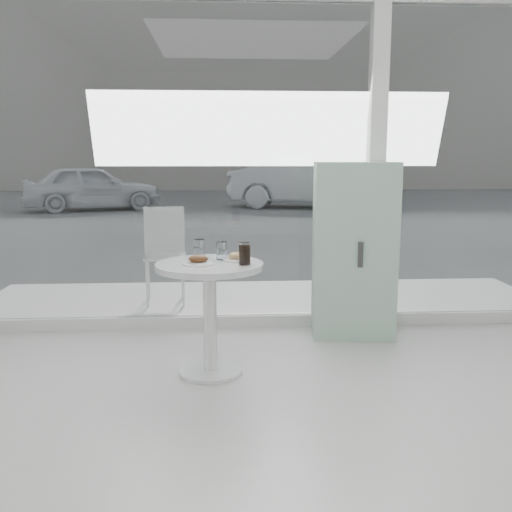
{
  "coord_description": "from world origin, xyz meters",
  "views": [
    {
      "loc": [
        -0.41,
        -1.84,
        1.47
      ],
      "look_at": [
        -0.2,
        1.7,
        0.85
      ],
      "focal_mm": 40.0,
      "sensor_mm": 36.0,
      "label": 1
    }
  ],
  "objects": [
    {
      "name": "plate_donut",
      "position": [
        -0.31,
        1.99,
        0.79
      ],
      "size": [
        0.21,
        0.21,
        0.05
      ],
      "color": "white",
      "rests_on": "main_table"
    },
    {
      "name": "cola_glass",
      "position": [
        -0.27,
        1.83,
        0.84
      ],
      "size": [
        0.08,
        0.08,
        0.15
      ],
      "color": "white",
      "rests_on": "main_table"
    },
    {
      "name": "mint_cabinet",
      "position": [
        0.67,
        2.72,
        0.71
      ],
      "size": [
        0.7,
        0.51,
        1.43
      ],
      "rotation": [
        0.0,
        0.0,
        -0.11
      ],
      "color": "#96C0AA",
      "rests_on": "ground"
    },
    {
      "name": "patio_chair",
      "position": [
        -0.98,
        3.77,
        0.58
      ],
      "size": [
        0.43,
        0.43,
        0.93
      ],
      "rotation": [
        0.0,
        0.0,
        0.08
      ],
      "color": "silver",
      "rests_on": "patio_deck"
    },
    {
      "name": "car_silver",
      "position": [
        2.09,
        14.8,
        0.74
      ],
      "size": [
        4.76,
        2.59,
        1.49
      ],
      "primitive_type": "imported",
      "rotation": [
        0.0,
        0.0,
        1.33
      ],
      "color": "#999CA0",
      "rests_on": "street"
    },
    {
      "name": "water_tumbler_a",
      "position": [
        -0.58,
        2.14,
        0.83
      ],
      "size": [
        0.08,
        0.08,
        0.13
      ],
      "color": "white",
      "rests_on": "main_table"
    },
    {
      "name": "storefront",
      "position": [
        0.07,
        3.0,
        1.71
      ],
      "size": [
        5.0,
        0.14,
        3.0
      ],
      "color": "silver",
      "rests_on": "ground"
    },
    {
      "name": "main_table",
      "position": [
        -0.5,
        1.9,
        0.55
      ],
      "size": [
        0.72,
        0.72,
        0.77
      ],
      "color": "silver",
      "rests_on": "ground"
    },
    {
      "name": "street",
      "position": [
        0.0,
        16.0,
        -0.0
      ],
      "size": [
        40.0,
        24.0,
        0.0
      ],
      "primitive_type": "cube",
      "color": "#3A3A3A",
      "rests_on": "ground"
    },
    {
      "name": "far_building",
      "position": [
        0.0,
        25.0,
        4.0
      ],
      "size": [
        40.0,
        2.0,
        8.0
      ],
      "primitive_type": "cube",
      "color": "gray",
      "rests_on": "ground"
    },
    {
      "name": "patio_deck",
      "position": [
        0.0,
        3.8,
        0.03
      ],
      "size": [
        5.6,
        1.6,
        0.05
      ],
      "primitive_type": "cube",
      "color": "silver",
      "rests_on": "ground"
    },
    {
      "name": "plate_fritter",
      "position": [
        -0.57,
        1.85,
        0.8
      ],
      "size": [
        0.21,
        0.21,
        0.07
      ],
      "color": "white",
      "rests_on": "main_table"
    },
    {
      "name": "water_tumbler_b",
      "position": [
        -0.42,
        2.04,
        0.82
      ],
      "size": [
        0.08,
        0.08,
        0.12
      ],
      "color": "white",
      "rests_on": "main_table"
    },
    {
      "name": "car_white",
      "position": [
        -4.02,
        14.39,
        0.64
      ],
      "size": [
        4.02,
        2.54,
        1.27
      ],
      "primitive_type": "imported",
      "rotation": [
        0.0,
        0.0,
        1.87
      ],
      "color": "silver",
      "rests_on": "street"
    }
  ]
}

